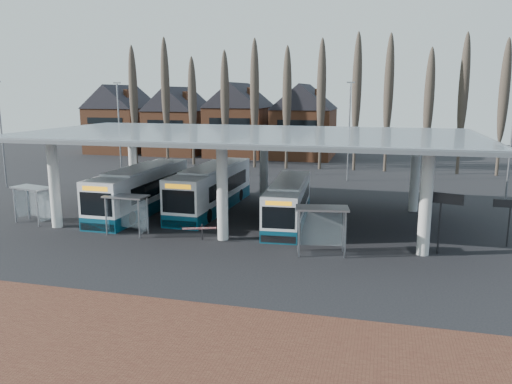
% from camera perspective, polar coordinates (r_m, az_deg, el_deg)
% --- Properties ---
extents(ground, '(140.00, 140.00, 0.00)m').
position_cam_1_polar(ground, '(29.43, -5.33, -6.76)').
color(ground, black).
rests_on(ground, ground).
extents(brick_strip, '(70.00, 10.00, 0.03)m').
position_cam_1_polar(brick_strip, '(19.46, -17.87, -17.12)').
color(brick_strip, brown).
rests_on(brick_strip, ground).
extents(station_canopy, '(32.00, 16.00, 6.34)m').
position_cam_1_polar(station_canopy, '(35.77, -1.15, 5.82)').
color(station_canopy, silver).
rests_on(station_canopy, ground).
extents(poplar_row, '(45.10, 1.10, 14.50)m').
position_cam_1_polar(poplar_row, '(60.07, 5.37, 10.95)').
color(poplar_row, '#473D33').
rests_on(poplar_row, ground).
extents(townhouse_row, '(36.80, 10.30, 12.25)m').
position_cam_1_polar(townhouse_row, '(74.79, -5.42, 8.84)').
color(townhouse_row, brown).
rests_on(townhouse_row, ground).
extents(lamp_post_a, '(0.80, 0.16, 10.17)m').
position_cam_1_polar(lamp_post_a, '(55.74, -15.36, 7.04)').
color(lamp_post_a, slate).
rests_on(lamp_post_a, ground).
extents(lamp_post_b, '(0.80, 0.16, 10.17)m').
position_cam_1_polar(lamp_post_b, '(52.56, 10.59, 7.01)').
color(lamp_post_b, slate).
rests_on(lamp_post_b, ground).
extents(lamp_post_c, '(0.80, 0.16, 10.17)m').
position_cam_1_polar(lamp_post_c, '(47.61, 27.18, 5.53)').
color(lamp_post_c, slate).
rests_on(lamp_post_c, ground).
extents(lamp_post_d, '(0.80, 0.16, 10.17)m').
position_cam_1_polar(lamp_post_d, '(53.89, -27.08, 6.07)').
color(lamp_post_d, slate).
rests_on(lamp_post_d, ground).
extents(bus_0, '(2.69, 12.50, 3.47)m').
position_cam_1_polar(bus_0, '(39.66, -12.98, 0.17)').
color(bus_0, white).
rests_on(bus_0, ground).
extents(bus_1, '(2.90, 12.56, 3.48)m').
position_cam_1_polar(bus_1, '(39.51, -5.10, 0.37)').
color(bus_1, white).
rests_on(bus_1, ground).
extents(bus_2, '(3.14, 10.97, 3.01)m').
position_cam_1_polar(bus_2, '(35.51, 3.72, -1.21)').
color(bus_2, white).
rests_on(bus_2, ground).
extents(shelter_0, '(3.04, 2.01, 2.59)m').
position_cam_1_polar(shelter_0, '(38.63, -24.07, -0.46)').
color(shelter_0, gray).
rests_on(shelter_0, ground).
extents(shelter_1, '(2.84, 1.50, 2.59)m').
position_cam_1_polar(shelter_1, '(33.42, -14.47, -1.54)').
color(shelter_1, gray).
rests_on(shelter_1, ground).
extents(shelter_2, '(3.18, 1.96, 2.76)m').
position_cam_1_polar(shelter_2, '(28.65, 7.52, -3.14)').
color(shelter_2, gray).
rests_on(shelter_2, ground).
extents(info_sign_0, '(2.34, 0.78, 3.56)m').
position_cam_1_polar(info_sign_0, '(30.02, 20.39, -1.16)').
color(info_sign_0, black).
rests_on(info_sign_0, ground).
extents(info_sign_1, '(1.94, 0.17, 2.89)m').
position_cam_1_polar(info_sign_1, '(33.18, 27.08, -1.57)').
color(info_sign_1, black).
rests_on(info_sign_1, ground).
extents(barrier, '(1.99, 0.90, 1.04)m').
position_cam_1_polar(barrier, '(31.06, -6.42, -4.26)').
color(barrier, black).
rests_on(barrier, ground).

